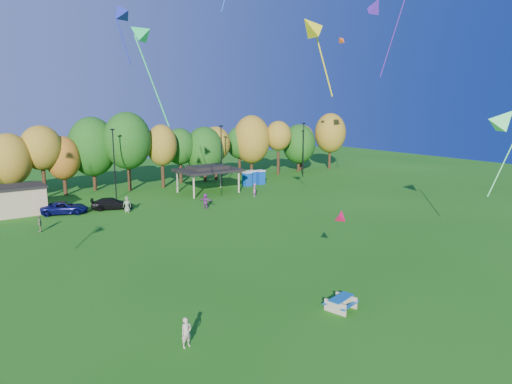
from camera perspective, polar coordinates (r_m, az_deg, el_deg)
ground at (r=27.44m, az=6.54°, el=-15.60°), size 160.00×160.00×0.00m
tree_line at (r=65.90m, az=-21.34°, el=4.74°), size 93.57×10.55×11.15m
lamp_posts at (r=61.53m, az=-17.30°, el=3.65°), size 64.50×0.25×9.09m
utility_building at (r=57.60m, az=-27.90°, el=-0.91°), size 6.30×4.30×3.25m
pavilion at (r=63.71m, az=-6.05°, el=2.80°), size 8.20×6.20×3.77m
porta_potties at (r=69.64m, az=-0.37°, el=1.79°), size 3.75×1.85×2.18m
picnic_table at (r=28.78m, az=10.57°, el=-13.40°), size 2.12×1.90×0.78m
kite_flyer at (r=24.54m, az=-8.69°, el=-16.97°), size 0.62×0.44×1.59m
car_c at (r=55.70m, az=-22.80°, el=-1.85°), size 5.45×3.84×1.38m
car_d at (r=56.28m, az=-17.60°, el=-1.38°), size 5.02×3.20×1.35m
far_person_0 at (r=60.93m, az=-0.20°, el=0.26°), size 0.77×0.74×1.77m
far_person_1 at (r=48.90m, az=-25.43°, el=-3.59°), size 0.64×1.05×1.66m
far_person_3 at (r=54.15m, az=-15.83°, el=-1.50°), size 1.07×0.93×1.84m
far_person_4 at (r=54.29m, az=-6.34°, el=-1.13°), size 1.46×1.63×1.80m
kite_0 at (r=53.38m, az=14.71°, el=21.55°), size 1.77×4.98×8.50m
kite_1 at (r=37.09m, az=-16.58°, el=20.80°), size 1.82×2.85×4.55m
kite_6 at (r=45.15m, az=28.67°, el=7.99°), size 4.47×3.74×7.86m
kite_10 at (r=30.80m, az=10.53°, el=-2.81°), size 1.42×1.34×1.15m
kite_11 at (r=32.84m, az=6.83°, el=19.82°), size 3.49×1.79×5.63m
kite_12 at (r=59.03m, az=10.54°, el=18.23°), size 1.28×1.07×1.18m
kite_13 at (r=33.73m, az=-14.51°, el=18.62°), size 3.51×3.55×7.38m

